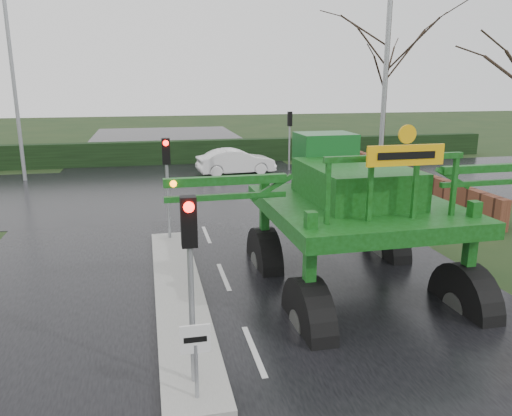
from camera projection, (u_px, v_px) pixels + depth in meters
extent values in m
plane|color=black|center=(254.00, 351.00, 10.12)|extent=(140.00, 140.00, 0.00)
cube|color=black|center=(200.00, 220.00, 19.58)|extent=(14.00, 80.00, 0.02)
cube|color=black|center=(187.00, 189.00, 25.25)|extent=(80.00, 12.00, 0.02)
cube|color=gray|center=(179.00, 293.00, 12.67)|extent=(1.20, 10.00, 0.16)
cube|color=black|center=(177.00, 152.00, 32.63)|extent=(44.00, 0.90, 1.50)
cube|color=#592D1E|center=(380.00, 169.00, 27.29)|extent=(0.40, 20.00, 1.20)
cylinder|color=gray|center=(196.00, 372.00, 8.27)|extent=(0.07, 0.07, 1.00)
cube|color=silver|center=(195.00, 339.00, 8.12)|extent=(0.50, 0.04, 0.50)
cube|color=black|center=(195.00, 340.00, 8.10)|extent=(0.38, 0.01, 0.10)
cylinder|color=gray|center=(191.00, 298.00, 8.47)|extent=(0.10, 0.10, 3.50)
cube|color=black|center=(189.00, 222.00, 8.13)|extent=(0.26, 0.22, 0.85)
sphere|color=#FF0C07|center=(189.00, 207.00, 7.94)|extent=(0.18, 0.18, 0.18)
cylinder|color=gray|center=(168.00, 192.00, 16.51)|extent=(0.10, 0.10, 3.50)
cube|color=black|center=(166.00, 151.00, 16.17)|extent=(0.26, 0.22, 0.85)
sphere|color=#FF0C07|center=(166.00, 143.00, 15.98)|extent=(0.18, 0.18, 0.18)
cylinder|color=gray|center=(289.00, 142.00, 29.95)|extent=(0.10, 0.10, 3.50)
cube|color=black|center=(290.00, 119.00, 29.62)|extent=(0.26, 0.22, 0.85)
sphere|color=#FF0C07|center=(289.00, 114.00, 29.67)|extent=(0.18, 0.18, 0.18)
cylinder|color=gray|center=(385.00, 88.00, 21.99)|extent=(0.20, 0.20, 10.00)
cylinder|color=gray|center=(14.00, 87.00, 26.02)|extent=(0.20, 0.20, 10.00)
cylinder|color=black|center=(385.00, 86.00, 31.44)|extent=(0.32, 0.32, 10.00)
cylinder|color=black|center=(206.00, 257.00, 12.34)|extent=(0.65, 2.22, 2.21)
cylinder|color=#595B56|center=(206.00, 257.00, 12.34)|extent=(0.66, 0.78, 0.77)
cube|color=#0F3E0B|center=(205.00, 203.00, 11.99)|extent=(0.25, 0.25, 2.54)
cylinder|color=black|center=(355.00, 245.00, 13.23)|extent=(0.65, 2.22, 2.21)
cylinder|color=#595B56|center=(355.00, 245.00, 13.23)|extent=(0.66, 0.78, 0.77)
cube|color=#0F3E0B|center=(358.00, 194.00, 12.89)|extent=(0.25, 0.25, 2.54)
cylinder|color=black|center=(238.00, 334.00, 8.59)|extent=(0.65, 2.22, 2.21)
cylinder|color=#595B56|center=(238.00, 334.00, 8.59)|extent=(0.66, 0.78, 0.77)
cube|color=#0F3E0B|center=(237.00, 258.00, 8.25)|extent=(0.25, 0.25, 2.54)
cylinder|color=black|center=(443.00, 310.00, 9.49)|extent=(0.65, 2.22, 2.21)
cylinder|color=#595B56|center=(443.00, 310.00, 9.49)|extent=(0.66, 0.78, 0.77)
cube|color=#0F3E0B|center=(450.00, 241.00, 9.14)|extent=(0.25, 0.25, 2.54)
cube|color=#0F3E0B|center=(312.00, 186.00, 10.39)|extent=(4.73, 5.38, 0.39)
cube|color=#0F3E0B|center=(309.00, 155.00, 10.45)|extent=(2.49, 3.35, 0.99)
cube|color=#135420|center=(280.00, 127.00, 12.43)|extent=(1.68, 1.35, 1.44)
cube|color=#0F3E0B|center=(350.00, 113.00, 8.33)|extent=(3.31, 0.19, 0.13)
cube|color=#0F3E0B|center=(135.00, 146.00, 8.93)|extent=(2.87, 0.25, 0.20)
sphere|color=orange|center=(63.00, 149.00, 8.56)|extent=(0.15, 0.15, 0.15)
cube|color=#0F3E0B|center=(479.00, 136.00, 10.52)|extent=(2.87, 0.25, 0.20)
cube|color=#ECA90C|center=(362.00, 108.00, 7.88)|extent=(1.77, 0.10, 0.44)
cube|color=black|center=(362.00, 108.00, 7.88)|extent=(1.32, 0.03, 0.15)
cylinder|color=#ECA90C|center=(363.00, 79.00, 7.77)|extent=(0.40, 0.05, 0.40)
imported|color=white|center=(236.00, 175.00, 29.04)|extent=(4.62, 2.02, 1.48)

